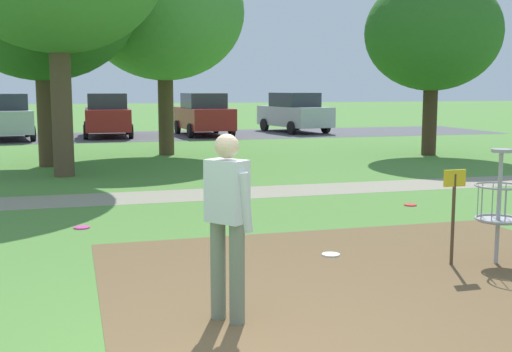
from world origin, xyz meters
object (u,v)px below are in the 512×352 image
at_px(tree_near_left, 433,33).
at_px(tree_mid_center, 164,12).
at_px(frisbee_far_right, 410,205).
at_px(frisbee_by_tee, 82,227).
at_px(parked_car_center_left, 107,115).
at_px(parked_car_rightmost, 294,112).
at_px(player_foreground_watching, 227,217).
at_px(parked_car_center_right, 204,114).
at_px(disc_golf_basket, 494,202).
at_px(parked_car_leftmost, 6,117).
at_px(frisbee_near_basket, 331,255).

height_order(tree_near_left, tree_mid_center, tree_mid_center).
bearing_deg(tree_near_left, frisbee_far_right, -122.52).
bearing_deg(frisbee_by_tee, frisbee_far_right, 3.38).
xyz_separation_m(frisbee_far_right, parked_car_center_left, (-4.33, 18.14, 0.91)).
height_order(frisbee_by_tee, parked_car_rightmost, parked_car_rightmost).
distance_m(frisbee_by_tee, parked_car_center_left, 18.55).
height_order(player_foreground_watching, parked_car_center_right, parked_car_center_right).
xyz_separation_m(disc_golf_basket, tree_near_left, (5.90, 11.44, 2.98)).
height_order(frisbee_far_right, tree_mid_center, tree_mid_center).
distance_m(parked_car_leftmost, parked_car_rightmost, 12.63).
distance_m(disc_golf_basket, parked_car_leftmost, 22.65).
xyz_separation_m(tree_mid_center, parked_car_center_right, (2.74, 7.78, -3.46)).
height_order(frisbee_far_right, tree_near_left, tree_near_left).
bearing_deg(player_foreground_watching, parked_car_center_left, 89.58).
distance_m(frisbee_by_tee, parked_car_center_right, 18.99).
bearing_deg(parked_car_rightmost, parked_car_center_right, -170.55).
xyz_separation_m(parked_car_leftmost, parked_car_center_right, (8.13, 0.14, 0.00)).
height_order(disc_golf_basket, frisbee_far_right, disc_golf_basket).
distance_m(frisbee_far_right, parked_car_leftmost, 19.57).
distance_m(tree_near_left, parked_car_leftmost, 16.83).
relative_size(parked_car_center_left, parked_car_rightmost, 0.95).
height_order(parked_car_center_left, parked_car_center_right, same).
bearing_deg(parked_car_leftmost, parked_car_center_left, 6.63).
bearing_deg(frisbee_far_right, tree_mid_center, 106.45).
distance_m(frisbee_by_tee, tree_mid_center, 11.59).
bearing_deg(frisbee_by_tee, parked_car_center_right, 73.16).
distance_m(disc_golf_basket, parked_car_rightmost, 22.91).
xyz_separation_m(frisbee_far_right, tree_mid_center, (-2.96, 10.04, 4.37)).
bearing_deg(parked_car_center_left, frisbee_far_right, -76.56).
xyz_separation_m(player_foreground_watching, frisbee_by_tee, (-1.22, 4.43, -0.96)).
bearing_deg(frisbee_by_tee, parked_car_rightmost, 62.20).
bearing_deg(frisbee_by_tee, disc_golf_basket, -35.82).
distance_m(frisbee_by_tee, parked_car_leftmost, 18.22).
bearing_deg(disc_golf_basket, parked_car_center_right, 87.95).
bearing_deg(frisbee_by_tee, parked_car_leftmost, 98.34).
xyz_separation_m(disc_golf_basket, player_foreground_watching, (-3.51, -1.02, 0.21)).
height_order(tree_near_left, parked_car_center_right, tree_near_left).
distance_m(tree_near_left, parked_car_center_right, 11.69).
height_order(player_foreground_watching, frisbee_far_right, player_foreground_watching).
bearing_deg(player_foreground_watching, parked_car_center_right, 79.27).
relative_size(disc_golf_basket, frisbee_near_basket, 6.03).
relative_size(disc_golf_basket, player_foreground_watching, 0.81).
xyz_separation_m(player_foreground_watching, parked_car_center_right, (4.28, 22.58, -0.05)).
height_order(frisbee_near_basket, parked_car_center_left, parked_car_center_left).
relative_size(player_foreground_watching, tree_mid_center, 0.26).
distance_m(frisbee_far_right, parked_car_center_left, 18.67).
xyz_separation_m(player_foreground_watching, frisbee_far_right, (4.50, 4.77, -0.96)).
xyz_separation_m(frisbee_by_tee, tree_mid_center, (2.76, 10.38, 4.37)).
bearing_deg(frisbee_far_right, parked_car_leftmost, 115.31).
distance_m(player_foreground_watching, parked_car_leftmost, 22.77).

